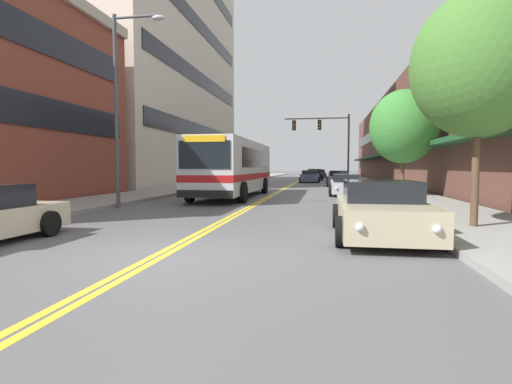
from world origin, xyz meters
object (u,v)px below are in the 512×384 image
object	(u,v)px
car_dark_grey_parked_left_mid	(244,178)
car_silver_parked_right_far	(346,185)
car_navy_moving_lead	(320,174)
street_tree_right_near	(479,65)
car_white_parked_right_mid	(337,178)
fire_hydrant	(397,194)
car_beige_parked_right_foreground	(381,211)
traffic_signal_mast	(326,135)
city_bus	(234,166)
car_charcoal_parked_right_end	(339,179)
car_black_moving_second	(315,175)
car_slate_blue_moving_third	(310,177)
street_lamp_left_near	(123,94)
street_tree_right_mid	(404,127)

from	to	relation	value
car_dark_grey_parked_left_mid	car_silver_parked_right_far	world-z (taller)	car_dark_grey_parked_left_mid
car_navy_moving_lead	street_tree_right_near	distance (m)	53.43
car_white_parked_right_mid	fire_hydrant	xyz separation A→B (m)	(1.63, -25.32, 0.04)
car_beige_parked_right_foreground	car_white_parked_right_mid	size ratio (longest dim) A/B	0.94
car_beige_parked_right_foreground	traffic_signal_mast	size ratio (longest dim) A/B	0.70
city_bus	car_beige_parked_right_foreground	distance (m)	13.83
car_charcoal_parked_right_end	car_black_moving_second	bearing A→B (deg)	98.67
car_navy_moving_lead	car_slate_blue_moving_third	distance (m)	19.89
car_beige_parked_right_foreground	street_lamp_left_near	size ratio (longest dim) A/B	0.59
fire_hydrant	street_tree_right_mid	bearing A→B (deg)	77.83
street_tree_right_mid	car_slate_blue_moving_third	bearing A→B (deg)	105.04
car_beige_parked_right_foreground	traffic_signal_mast	world-z (taller)	traffic_signal_mast
city_bus	car_dark_grey_parked_left_mid	world-z (taller)	city_bus
traffic_signal_mast	street_tree_right_mid	xyz separation A→B (m)	(4.06, -14.93, -0.80)
car_charcoal_parked_right_end	traffic_signal_mast	size ratio (longest dim) A/B	0.70
car_charcoal_parked_right_end	car_black_moving_second	world-z (taller)	car_black_moving_second
car_black_moving_second	street_lamp_left_near	distance (m)	37.73
traffic_signal_mast	street_lamp_left_near	bearing A→B (deg)	-109.96
car_silver_parked_right_far	street_lamp_left_near	size ratio (longest dim) A/B	0.55
car_beige_parked_right_foreground	car_dark_grey_parked_left_mid	bearing A→B (deg)	108.06
car_beige_parked_right_foreground	car_black_moving_second	size ratio (longest dim) A/B	0.96
car_slate_blue_moving_third	traffic_signal_mast	bearing A→B (deg)	-75.37
street_lamp_left_near	fire_hydrant	distance (m)	11.76
car_black_moving_second	car_slate_blue_moving_third	bearing A→B (deg)	-92.44
city_bus	car_navy_moving_lead	bearing A→B (deg)	84.16
car_slate_blue_moving_third	fire_hydrant	size ratio (longest dim) A/B	4.83
car_charcoal_parked_right_end	traffic_signal_mast	xyz separation A→B (m)	(-1.11, 2.05, 4.00)
street_lamp_left_near	street_tree_right_mid	bearing A→B (deg)	31.84
city_bus	car_black_moving_second	distance (m)	30.23
car_beige_parked_right_foreground	street_tree_right_near	bearing A→B (deg)	25.14
city_bus	car_beige_parked_right_foreground	bearing A→B (deg)	-62.38
car_silver_parked_right_far	car_navy_moving_lead	bearing A→B (deg)	92.87
car_white_parked_right_mid	street_tree_right_mid	distance (m)	19.77
city_bus	car_beige_parked_right_foreground	size ratio (longest dim) A/B	2.46
city_bus	street_tree_right_mid	size ratio (longest dim) A/B	1.98
fire_hydrant	car_dark_grey_parked_left_mid	bearing A→B (deg)	117.21
car_silver_parked_right_far	car_charcoal_parked_right_end	distance (m)	11.30
car_charcoal_parked_right_end	street_lamp_left_near	distance (m)	22.84
car_navy_moving_lead	street_lamp_left_near	xyz separation A→B (m)	(-7.31, -48.99, 4.02)
car_black_moving_second	traffic_signal_mast	bearing A→B (deg)	-84.47
car_silver_parked_right_far	car_navy_moving_lead	world-z (taller)	car_navy_moving_lead
street_tree_right_near	street_lamp_left_near	bearing A→B (deg)	160.88
car_silver_parked_right_far	fire_hydrant	size ratio (longest dim) A/B	4.71
car_white_parked_right_mid	traffic_signal_mast	distance (m)	6.07
city_bus	street_tree_right_near	xyz separation A→B (m)	(8.86, -11.05, 2.51)
city_bus	car_slate_blue_moving_third	size ratio (longest dim) A/B	2.56
car_black_moving_second	fire_hydrant	xyz separation A→B (m)	(4.15, -35.35, -0.06)
car_beige_parked_right_foreground	car_silver_parked_right_far	world-z (taller)	car_beige_parked_right_foreground
car_white_parked_right_mid	car_slate_blue_moving_third	bearing A→B (deg)	141.76
city_bus	street_lamp_left_near	world-z (taller)	street_lamp_left_near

